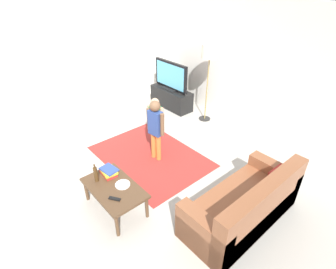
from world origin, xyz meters
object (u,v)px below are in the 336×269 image
object	(u,v)px
floor_lamp	(210,56)
tv_remote	(115,199)
tv_stand	(171,98)
bottle	(96,174)
tv	(171,76)
couch	(246,208)
child_center	(155,125)
plate	(123,185)
child_near_tv	(155,118)
coffee_table	(114,189)
book_stack	(109,172)

from	to	relation	value
floor_lamp	tv_remote	distance (m)	3.69
tv_stand	bottle	world-z (taller)	bottle
tv_stand	tv	distance (m)	0.60
couch	child_center	world-z (taller)	child_center
bottle	tv_remote	size ratio (longest dim) A/B	1.82
tv	plate	bearing A→B (deg)	-52.87
child_center	child_near_tv	bearing A→B (deg)	142.04
floor_lamp	coffee_table	xyz separation A→B (m)	(1.06, -3.16, -1.17)
child_center	book_stack	size ratio (longest dim) A/B	4.08
tv	plate	distance (m)	3.62
couch	book_stack	xyz separation A→B (m)	(-1.74, -1.14, 0.18)
tv	coffee_table	size ratio (longest dim) A/B	1.10
tv_remote	coffee_table	bearing A→B (deg)	118.36
tv	child_near_tv	world-z (taller)	tv
child_center	coffee_table	world-z (taller)	child_center
floor_lamp	book_stack	xyz separation A→B (m)	(0.76, -3.06, -1.07)
tv	tv_remote	xyz separation A→B (m)	(2.34, -3.11, -0.42)
couch	book_stack	distance (m)	2.09
bottle	child_near_tv	bearing A→B (deg)	111.80
tv	plate	world-z (taller)	tv
coffee_table	bottle	bearing A→B (deg)	-156.80
couch	tv_remote	distance (m)	1.83
tv_remote	book_stack	bearing A→B (deg)	124.20
child_near_tv	plate	size ratio (longest dim) A/B	4.81
tv	tv_remote	distance (m)	3.91
plate	book_stack	bearing A→B (deg)	-176.13
couch	bottle	world-z (taller)	couch
floor_lamp	child_center	world-z (taller)	floor_lamp
tv_stand	child_near_tv	xyz separation A→B (m)	(1.18, -1.47, 0.39)
tv	book_stack	bearing A→B (deg)	-57.75
couch	child_center	xyz separation A→B (m)	(-2.04, 0.02, 0.44)
tv_remote	plate	size ratio (longest dim) A/B	0.77
child_near_tv	child_center	xyz separation A→B (m)	(0.35, -0.27, 0.09)
tv_stand	couch	distance (m)	3.98
tv	book_stack	xyz separation A→B (m)	(1.82, -2.89, -0.38)
tv_stand	couch	bearing A→B (deg)	-26.39
child_near_tv	tv_stand	bearing A→B (deg)	128.66
tv	child_near_tv	distance (m)	1.88
tv	child_near_tv	xyz separation A→B (m)	(1.18, -1.45, -0.21)
child_near_tv	coffee_table	bearing A→B (deg)	-58.47
child_near_tv	bottle	xyz separation A→B (m)	(0.66, -1.66, -0.09)
bottle	tv	bearing A→B (deg)	120.63
tv_remote	plate	distance (m)	0.29
tv	coffee_table	xyz separation A→B (m)	(2.12, -2.99, -0.48)
coffee_table	child_near_tv	bearing A→B (deg)	121.53
floor_lamp	couch	bearing A→B (deg)	-37.51
child_center	coffee_table	bearing A→B (deg)	-64.88
coffee_table	tv_remote	size ratio (longest dim) A/B	5.88
child_near_tv	bottle	bearing A→B (deg)	-68.20
child_center	bottle	xyz separation A→B (m)	(0.31, -1.38, -0.18)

